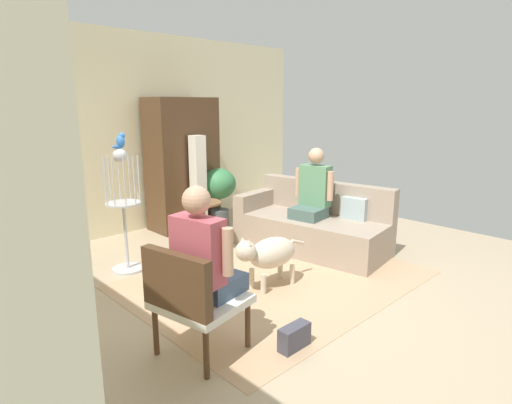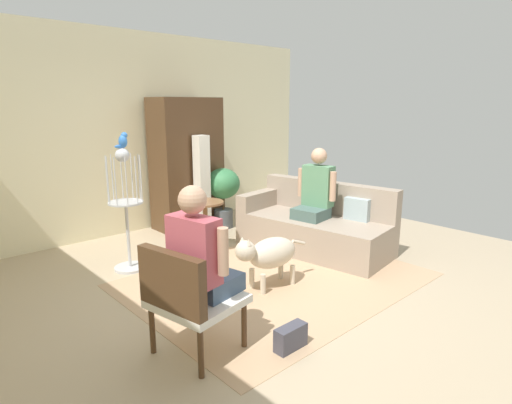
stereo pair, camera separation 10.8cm
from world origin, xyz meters
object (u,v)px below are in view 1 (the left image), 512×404
couch (312,226)px  parrot (121,141)px  armchair (190,295)px  potted_plant (219,189)px  person_on_armchair (203,254)px  bird_cage_stand (124,212)px  handbag (294,337)px  person_on_couch (313,190)px  dog (269,253)px  armoire_cabinet (182,164)px  round_end_table (203,223)px  column_lamp (198,186)px

couch → parrot: bearing=154.7°
armchair → potted_plant: potted_plant is taller
person_on_armchair → potted_plant: bearing=48.9°
bird_cage_stand → handbag: (0.16, -2.38, -0.59)m
armchair → person_on_couch: 2.73m
person_on_couch → dog: bearing=-161.0°
handbag → dog: bearing=54.3°
couch → armoire_cabinet: 2.20m
person_on_armchair → bird_cage_stand: bird_cage_stand is taller
couch → person_on_armchair: size_ratio=2.35×
person_on_armchair → handbag: size_ratio=3.11×
round_end_table → dog: size_ratio=0.74×
potted_plant → round_end_table: bearing=-139.7°
bird_cage_stand → armoire_cabinet: armoire_cabinet is taller
armchair → dog: bearing=20.0°
handbag → parrot: bearing=93.4°
dog → bird_cage_stand: (-0.83, 1.45, 0.32)m
person_on_couch → potted_plant: (-0.22, 1.63, -0.20)m
dog → parrot: (-0.81, 1.45, 1.11)m
bird_cage_stand → armchair: bearing=-104.0°
person_on_armchair → couch: bearing=20.5°
potted_plant → armoire_cabinet: bearing=132.4°
armoire_cabinet → round_end_table: bearing=-113.4°
dog → bird_cage_stand: bird_cage_stand is taller
column_lamp → parrot: bearing=-157.6°
person_on_armchair → handbag: person_on_armchair is taller
parrot → armoire_cabinet: armoire_cabinet is taller
round_end_table → person_on_armchair: bearing=-126.8°
bird_cage_stand → armoire_cabinet: size_ratio=0.71×
couch → dog: bearing=-160.1°
column_lamp → person_on_armchair: bearing=-125.8°
parrot → handbag: parrot is taller
person_on_couch → armoire_cabinet: (-0.59, 2.03, 0.18)m
bird_cage_stand → potted_plant: bird_cage_stand is taller
armchair → armoire_cabinet: armoire_cabinet is taller
potted_plant → dog: bearing=-116.4°
armoire_cabinet → dog: bearing=-104.8°
person_on_couch → person_on_armchair: bearing=-160.0°
round_end_table → column_lamp: size_ratio=0.46×
dog → potted_plant: potted_plant is taller
armchair → potted_plant: size_ratio=0.95×
bird_cage_stand → column_lamp: (1.47, 0.60, 0.02)m
round_end_table → dog: round_end_table is taller
potted_plant → armoire_cabinet: size_ratio=0.47×
couch → handbag: size_ratio=7.33×
armchair → armoire_cabinet: (1.97, 2.94, 0.47)m
column_lamp → dog: bearing=-107.1°
dog → handbag: 1.18m
person_on_armchair → handbag: (0.50, -0.48, -0.69)m
round_end_table → handbag: 2.43m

